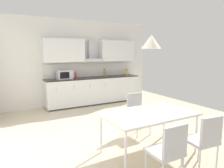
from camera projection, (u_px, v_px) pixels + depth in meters
ground_plane at (116, 134)px, 4.35m from camera, size 7.23×8.76×0.02m
wall_back at (72, 63)px, 6.71m from camera, size 5.78×0.10×2.83m
kitchen_counter at (94, 90)px, 6.86m from camera, size 3.26×0.62×0.92m
backsplash_tile at (91, 70)px, 6.99m from camera, size 3.24×0.02×0.47m
upper_wall_cabinets at (92, 51)px, 6.76m from camera, size 3.24×0.40×0.73m
microwave at (65, 75)px, 6.28m from camera, size 0.48×0.35×0.28m
bottle_red at (76, 76)px, 6.43m from camera, size 0.07×0.07×0.23m
bottle_brown at (105, 73)px, 6.94m from camera, size 0.08×0.08×0.30m
bottle_yellow at (127, 73)px, 7.35m from camera, size 0.07×0.07×0.23m
dining_table at (149, 115)px, 3.42m from camera, size 1.58×0.92×0.73m
chair_near_left at (169, 149)px, 2.54m from camera, size 0.41×0.41×0.87m
chair_far_right at (137, 109)px, 4.34m from camera, size 0.41×0.41×0.87m
chair_near_right at (205, 138)px, 2.88m from camera, size 0.44×0.44×0.87m
pendant_lamp at (151, 42)px, 3.23m from camera, size 0.32×0.32×0.22m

